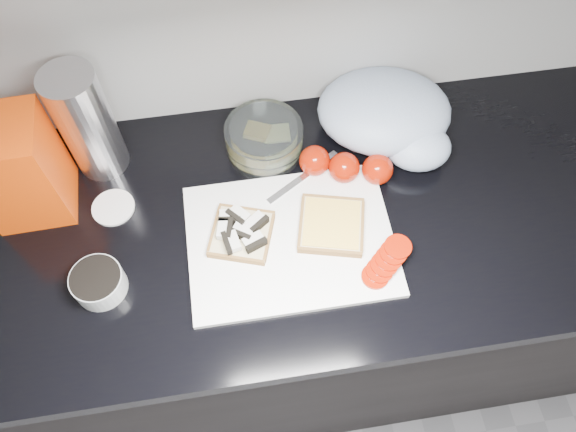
# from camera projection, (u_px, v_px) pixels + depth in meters

# --- Properties ---
(base_cabinet) EXTENTS (3.50, 0.60, 0.86)m
(base_cabinet) POSITION_uv_depth(u_px,v_px,m) (252.00, 306.00, 1.53)
(base_cabinet) COLOR black
(base_cabinet) RESTS_ON ground
(countertop) EXTENTS (3.50, 0.64, 0.04)m
(countertop) POSITION_uv_depth(u_px,v_px,m) (240.00, 227.00, 1.14)
(countertop) COLOR black
(countertop) RESTS_ON base_cabinet
(cutting_board) EXTENTS (0.40, 0.30, 0.01)m
(cutting_board) POSITION_uv_depth(u_px,v_px,m) (290.00, 240.00, 1.10)
(cutting_board) COLOR white
(cutting_board) RESTS_ON countertop
(bread_left) EXTENTS (0.15, 0.15, 0.04)m
(bread_left) POSITION_uv_depth(u_px,v_px,m) (241.00, 232.00, 1.09)
(bread_left) COLOR beige
(bread_left) RESTS_ON cutting_board
(bread_right) EXTENTS (0.16, 0.16, 0.02)m
(bread_right) POSITION_uv_depth(u_px,v_px,m) (331.00, 225.00, 1.10)
(bread_right) COLOR beige
(bread_right) RESTS_ON cutting_board
(tomato_slices) EXTENTS (0.12, 0.11, 0.03)m
(tomato_slices) POSITION_uv_depth(u_px,v_px,m) (387.00, 262.00, 1.05)
(tomato_slices) COLOR #991503
(tomato_slices) RESTS_ON cutting_board
(knife) EXTENTS (0.16, 0.11, 0.01)m
(knife) POSITION_uv_depth(u_px,v_px,m) (311.00, 171.00, 1.17)
(knife) COLOR silver
(knife) RESTS_ON cutting_board
(seed_tub) EXTENTS (0.10, 0.10, 0.05)m
(seed_tub) POSITION_uv_depth(u_px,v_px,m) (98.00, 282.00, 1.03)
(seed_tub) COLOR #AEB4B3
(seed_tub) RESTS_ON countertop
(tub_lid) EXTENTS (0.11, 0.11, 0.01)m
(tub_lid) POSITION_uv_depth(u_px,v_px,m) (113.00, 207.00, 1.14)
(tub_lid) COLOR white
(tub_lid) RESTS_ON countertop
(glass_bowl) EXTENTS (0.16, 0.16, 0.07)m
(glass_bowl) POSITION_uv_depth(u_px,v_px,m) (264.00, 139.00, 1.19)
(glass_bowl) COLOR silver
(glass_bowl) RESTS_ON countertop
(bread_bag) EXTENTS (0.15, 0.14, 0.23)m
(bread_bag) POSITION_uv_depth(u_px,v_px,m) (18.00, 169.00, 1.05)
(bread_bag) COLOR red
(bread_bag) RESTS_ON countertop
(steel_canister) EXTENTS (0.11, 0.11, 0.25)m
(steel_canister) POSITION_uv_depth(u_px,v_px,m) (87.00, 123.00, 1.09)
(steel_canister) COLOR silver
(steel_canister) RESTS_ON countertop
(grocery_bag) EXTENTS (0.32, 0.29, 0.12)m
(grocery_bag) POSITION_uv_depth(u_px,v_px,m) (389.00, 116.00, 1.19)
(grocery_bag) COLOR #A9B9D0
(grocery_bag) RESTS_ON countertop
(whole_tomatoes) EXTENTS (0.19, 0.11, 0.06)m
(whole_tomatoes) POSITION_uv_depth(u_px,v_px,m) (345.00, 166.00, 1.15)
(whole_tomatoes) COLOR #991503
(whole_tomatoes) RESTS_ON countertop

